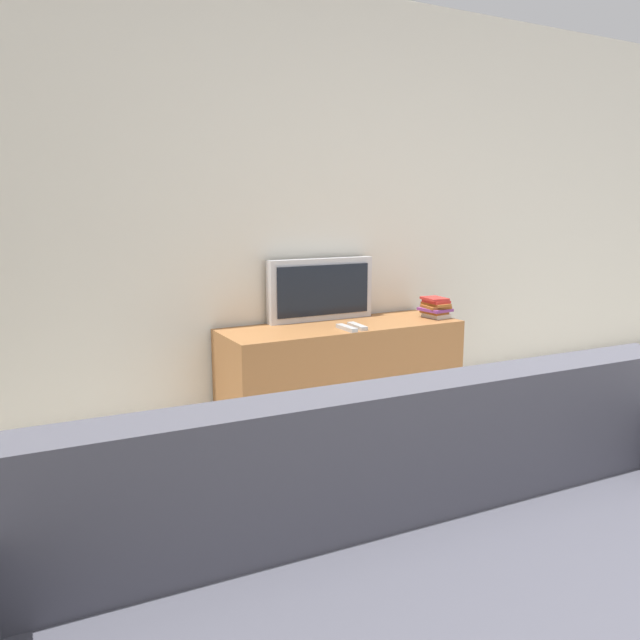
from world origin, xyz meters
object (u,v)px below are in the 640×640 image
Objects in this scene: television at (321,289)px; book_stack at (435,308)px; remote_secondary at (357,326)px; remote_on_stand at (347,328)px; tv_stand at (342,367)px.

television reaches higher than book_stack.
television is at bearing 100.51° from remote_secondary.
remote_secondary is at bearing -173.92° from book_stack.
television reaches higher than remote_on_stand.
remote_on_stand is (-0.74, -0.09, -0.06)m from book_stack.
remote_secondary is (-0.65, -0.07, -0.06)m from book_stack.
television is at bearing 86.71° from remote_on_stand.
book_stack is 0.66m from remote_secondary.
television reaches higher than remote_secondary.
remote_on_stand is at bearing -173.13° from book_stack.
book_stack reaches higher than remote_on_stand.
remote_secondary is at bearing 12.70° from remote_on_stand.
television is 0.40m from remote_secondary.
remote_secondary is at bearing -79.49° from television.
book_stack is at bearing -5.71° from tv_stand.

